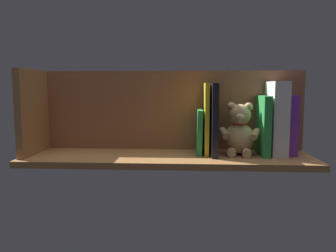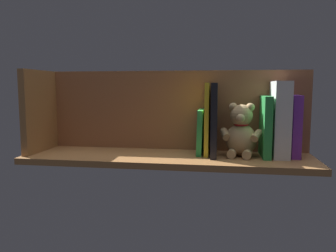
% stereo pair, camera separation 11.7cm
% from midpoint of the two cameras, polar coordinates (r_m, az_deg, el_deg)
% --- Properties ---
extents(ground_plane, '(1.02, 0.28, 0.02)m').
position_cam_midpoint_polar(ground_plane, '(1.19, 2.83, -5.54)').
color(ground_plane, '#9E6B3D').
extents(shelf_back_panel, '(1.02, 0.02, 0.31)m').
position_cam_midpoint_polar(shelf_back_panel, '(1.28, 3.43, 2.71)').
color(shelf_back_panel, '#945B39').
rests_on(shelf_back_panel, ground_plane).
extents(shelf_side_divider, '(0.02, 0.22, 0.31)m').
position_cam_midpoint_polar(shelf_side_divider, '(1.31, -18.99, 2.45)').
color(shelf_side_divider, '#9E6B3D').
rests_on(shelf_side_divider, ground_plane).
extents(book_0, '(0.03, 0.12, 0.21)m').
position_cam_midpoint_polar(book_0, '(1.25, 23.47, -0.00)').
color(book_0, purple).
rests_on(book_0, ground_plane).
extents(dictionary_thick_white, '(0.05, 0.15, 0.26)m').
position_cam_midpoint_polar(dictionary_thick_white, '(1.23, 21.40, 1.08)').
color(dictionary_thick_white, white).
rests_on(dictionary_thick_white, ground_plane).
extents(book_1, '(0.03, 0.15, 0.21)m').
position_cam_midpoint_polar(book_1, '(1.22, 19.17, -0.08)').
color(book_1, green).
rests_on(book_1, ground_plane).
extents(teddy_bear, '(0.15, 0.13, 0.19)m').
position_cam_midpoint_polar(teddy_bear, '(1.20, 15.26, -1.15)').
color(teddy_bear, tan).
rests_on(teddy_bear, ground_plane).
extents(book_2, '(0.02, 0.17, 0.26)m').
position_cam_midpoint_polar(book_2, '(1.19, 10.82, 1.09)').
color(book_2, black).
rests_on(book_2, ground_plane).
extents(book_3, '(0.01, 0.14, 0.26)m').
position_cam_midpoint_polar(book_3, '(1.20, 9.58, 1.21)').
color(book_3, yellow).
rests_on(book_3, ground_plane).
extents(book_4, '(0.02, 0.13, 0.16)m').
position_cam_midpoint_polar(book_4, '(1.21, 8.38, -1.01)').
color(book_4, green).
rests_on(book_4, ground_plane).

